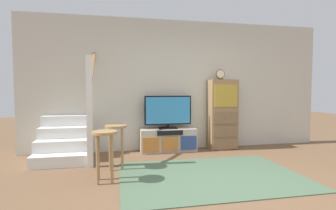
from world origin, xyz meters
The scene contains 10 objects.
ground_plane centered at (0.00, 0.00, 0.00)m, with size 20.00×20.00×0.00m, color brown.
back_wall centered at (0.00, 2.46, 1.35)m, with size 6.40×0.12×2.70m, color beige.
area_rug centered at (0.00, 0.60, 0.01)m, with size 2.60×1.80×0.01m, color #4C664C.
media_console centered at (-0.30, 2.19, 0.23)m, with size 1.14×0.38×0.46m.
television centered at (-0.30, 2.22, 0.82)m, with size 0.96×0.22×0.67m.
side_cabinet centered at (0.87, 2.20, 0.73)m, with size 0.58×0.38×1.46m.
desk_clock centered at (0.81, 2.19, 1.57)m, with size 0.19×0.08×0.22m.
staircase centered at (-2.24, 2.20, 0.37)m, with size 1.00×1.36×2.20m.
bar_stool_near centered at (-1.49, 0.66, 0.52)m, with size 0.34×0.34×0.69m.
bar_stool_far centered at (-1.34, 1.23, 0.52)m, with size 0.34×0.34×0.69m.
Camera 1 is at (-1.33, -2.84, 1.24)m, focal length 27.31 mm.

